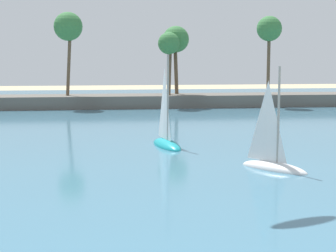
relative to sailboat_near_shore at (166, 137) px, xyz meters
The scene contains 4 objects.
sea 22.18m from the sailboat_near_shore, 98.71° to the left, with size 220.00×103.66×0.06m, color teal.
palm_headland 33.99m from the sailboat_near_shore, 96.23° to the left, with size 85.04×6.00×13.23m.
sailboat_near_shore is the anchor object (origin of this frame).
sailboat_mid_bay 11.41m from the sailboat_near_shore, 59.84° to the right, with size 4.14×4.80×7.11m.
Camera 1 is at (-1.82, -5.35, 7.36)m, focal length 58.71 mm.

